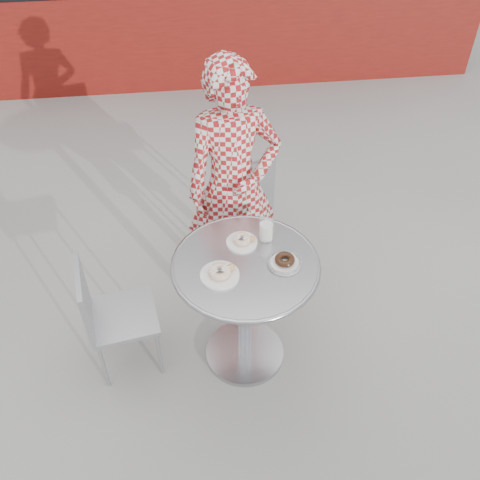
{
  "coord_description": "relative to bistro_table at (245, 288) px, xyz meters",
  "views": [
    {
      "loc": [
        -0.29,
        -1.91,
        2.77
      ],
      "look_at": [
        -0.04,
        0.14,
        0.87
      ],
      "focal_mm": 40.0,
      "sensor_mm": 36.0,
      "label": 1
    }
  ],
  "objects": [
    {
      "name": "chair_left",
      "position": [
        -0.71,
        0.06,
        -0.36
      ],
      "size": [
        0.43,
        0.43,
        0.78
      ],
      "rotation": [
        0.0,
        0.0,
        1.73
      ],
      "color": "#A2A5AA",
      "rests_on": "ground"
    },
    {
      "name": "bistro_table",
      "position": [
        0.0,
        0.0,
        0.0
      ],
      "size": [
        0.79,
        0.79,
        0.8
      ],
      "rotation": [
        0.0,
        0.0,
        -0.05
      ],
      "color": "#B1B1B6",
      "rests_on": "ground"
    },
    {
      "name": "milk_cup",
      "position": [
        0.13,
        0.18,
        0.25
      ],
      "size": [
        0.08,
        0.08,
        0.13
      ],
      "rotation": [
        0.0,
        0.0,
        -0.39
      ],
      "color": "white",
      "rests_on": "bistro_table"
    },
    {
      "name": "seated_person",
      "position": [
        0.01,
        0.67,
        0.2
      ],
      "size": [
        0.64,
        0.47,
        1.62
      ],
      "primitive_type": "imported",
      "rotation": [
        0.0,
        0.0,
        0.14
      ],
      "color": "maroon",
      "rests_on": "ground"
    },
    {
      "name": "ground",
      "position": [
        0.02,
        -0.04,
        -0.6
      ],
      "size": [
        60.0,
        60.0,
        0.0
      ],
      "primitive_type": "plane",
      "color": "#A7A49F",
      "rests_on": "ground"
    },
    {
      "name": "chair_far",
      "position": [
        0.04,
        0.94,
        -0.33
      ],
      "size": [
        0.53,
        0.54,
        0.88
      ],
      "rotation": [
        0.0,
        0.0,
        3.48
      ],
      "color": "#A2A5AA",
      "rests_on": "ground"
    },
    {
      "name": "plate_checker",
      "position": [
        0.2,
        -0.03,
        0.21
      ],
      "size": [
        0.18,
        0.18,
        0.05
      ],
      "rotation": [
        0.0,
        0.0,
        0.12
      ],
      "color": "white",
      "rests_on": "bistro_table"
    },
    {
      "name": "plate_near",
      "position": [
        -0.14,
        -0.07,
        0.22
      ],
      "size": [
        0.2,
        0.2,
        0.05
      ],
      "rotation": [
        0.0,
        0.0,
        0.02
      ],
      "color": "white",
      "rests_on": "bistro_table"
    },
    {
      "name": "plate_far",
      "position": [
        0.0,
        0.16,
        0.21
      ],
      "size": [
        0.17,
        0.17,
        0.05
      ],
      "rotation": [
        0.0,
        0.0,
        -0.4
      ],
      "color": "white",
      "rests_on": "bistro_table"
    }
  ]
}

